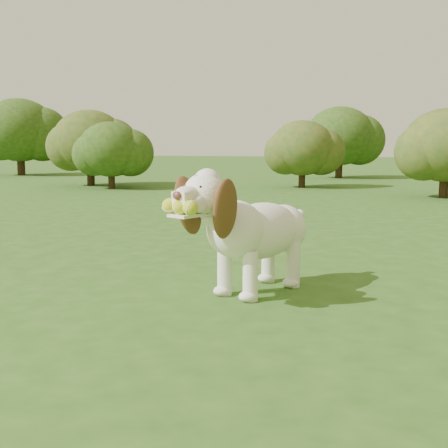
# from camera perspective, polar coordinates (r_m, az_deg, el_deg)

# --- Properties ---
(ground) EXTENTS (80.00, 80.00, 0.00)m
(ground) POSITION_cam_1_polar(r_m,az_deg,el_deg) (3.28, -4.55, -9.00)
(ground) COLOR #284F16
(ground) RESTS_ON ground
(dog) EXTENTS (0.79, 1.21, 0.83)m
(dog) POSITION_cam_1_polar(r_m,az_deg,el_deg) (3.60, 2.70, -0.29)
(dog) COLOR white
(dog) RESTS_ON ground
(shrub_a) EXTENTS (1.39, 1.39, 1.44)m
(shrub_a) POSITION_cam_1_polar(r_m,az_deg,el_deg) (12.41, -11.44, 7.44)
(shrub_a) COLOR #382314
(shrub_a) RESTS_ON ground
(shrub_g) EXTENTS (2.27, 2.27, 2.35)m
(shrub_g) POSITION_cam_1_polar(r_m,az_deg,el_deg) (18.59, -20.07, 8.94)
(shrub_g) COLOR #382314
(shrub_g) RESTS_ON ground
(shrub_b) EXTENTS (1.43, 1.43, 1.48)m
(shrub_b) POSITION_cam_1_polar(r_m,az_deg,el_deg) (12.63, 7.98, 7.64)
(shrub_b) COLOR #382314
(shrub_b) RESTS_ON ground
(shrub_i) EXTENTS (1.94, 1.94, 2.01)m
(shrub_i) POSITION_cam_1_polar(r_m,az_deg,el_deg) (16.33, 11.68, 8.73)
(shrub_i) COLOR #382314
(shrub_i) RESTS_ON ground
(shrub_e) EXTENTS (1.68, 1.68, 1.75)m
(shrub_e) POSITION_cam_1_polar(r_m,az_deg,el_deg) (13.46, -13.49, 8.18)
(shrub_e) COLOR #382314
(shrub_e) RESTS_ON ground
(shrub_c) EXTENTS (1.54, 1.54, 1.60)m
(shrub_c) POSITION_cam_1_polar(r_m,az_deg,el_deg) (10.85, 21.62, 7.44)
(shrub_c) COLOR #382314
(shrub_c) RESTS_ON ground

